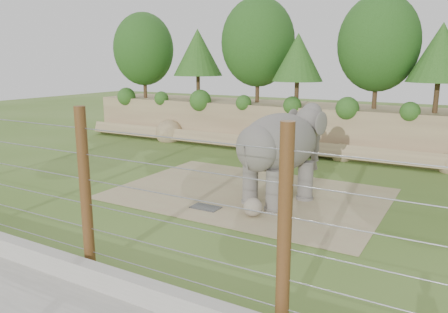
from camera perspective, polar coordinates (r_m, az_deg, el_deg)
The scene contains 8 objects.
ground at distance 14.61m, azimuth -3.96°, elevation -7.61°, with size 90.00×90.00×0.00m, color #476A22.
back_embankment at distance 25.09m, azimuth 13.68°, elevation 9.71°, with size 30.00×5.52×8.77m.
dirt_patch at distance 16.83m, azimuth 3.19°, elevation -4.84°, with size 10.00×7.00×0.02m, color tan.
drain_grate at distance 15.20m, azimuth -2.41°, elevation -6.64°, with size 1.00×0.60×0.03m, color #262628.
elephant at distance 15.61m, azimuth 7.19°, elevation 0.04°, with size 1.78×4.14×3.35m, color #605B55, non-canonical shape.
stone_ball at distance 14.35m, azimuth 3.80°, elevation -6.59°, with size 0.62×0.62×0.62m, color gray.
retaining_wall at distance 11.07m, azimuth -19.00°, elevation -13.69°, with size 26.00×0.35×0.50m, color #A5A399.
barrier_fence at distance 10.75m, azimuth -17.66°, elevation -4.37°, with size 20.26×0.26×4.00m.
Camera 1 is at (7.72, -11.36, 4.99)m, focal length 35.00 mm.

